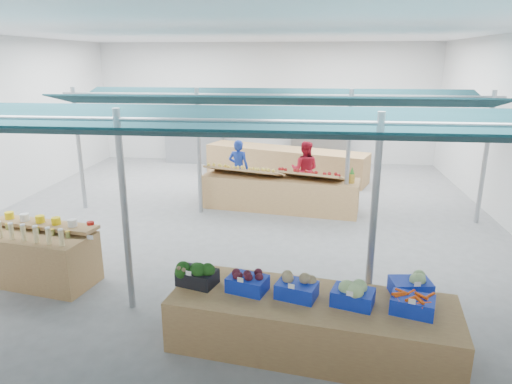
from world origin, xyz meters
TOP-DOWN VIEW (x-y plane):
  - floor at (0.00, 0.00)m, footprint 13.00×13.00m
  - hall at (0.00, 1.44)m, footprint 13.00×13.00m
  - pole_grid at (0.75, -1.75)m, footprint 10.00×4.60m
  - awnings at (0.75, -1.75)m, footprint 9.50×7.08m
  - back_shelving_left at (-2.50, 6.00)m, footprint 2.00×0.50m
  - back_shelving_right at (2.00, 6.00)m, footprint 2.00×0.50m
  - bottle_shelf at (-2.86, -3.38)m, footprint 2.07×1.45m
  - veg_counter at (1.70, -4.72)m, footprint 3.75×1.72m
  - fruit_counter at (0.91, 0.95)m, footprint 3.96×1.47m
  - far_counter at (0.86, 4.17)m, footprint 5.23×2.70m
  - crate_stack at (2.91, -4.42)m, footprint 0.59×0.51m
  - vendor_left at (-0.29, 2.05)m, footprint 0.61×0.45m
  - vendor_right at (1.51, 2.05)m, footprint 0.83×0.69m
  - crate_broccoli at (0.16, -4.49)m, footprint 0.58×0.48m
  - crate_beets at (0.86, -4.60)m, footprint 0.58×0.48m
  - crate_celeriac at (1.51, -4.69)m, footprint 0.58×0.48m
  - crate_cabbage at (2.20, -4.79)m, footprint 0.58×0.48m
  - crate_carrots at (2.90, -4.89)m, footprint 0.58×0.48m
  - sparrow at (-0.01, -4.59)m, footprint 0.12×0.09m
  - pole_ribbon at (-1.85, -3.42)m, footprint 0.12×0.12m
  - apple_heap_yellow at (-0.01, 1.00)m, footprint 2.02×1.22m
  - apple_heap_red at (1.67, 0.75)m, footprint 1.64×1.10m
  - pineapple at (2.63, 0.61)m, footprint 0.14×0.14m
  - crate_extra at (2.96, -4.45)m, footprint 0.54×0.43m

SIDE VIEW (x-z plane):
  - floor at x=0.00m, z-range 0.00..0.00m
  - crate_stack at x=2.91m, z-range 0.00..0.59m
  - veg_counter at x=1.70m, z-range 0.00..0.70m
  - fruit_counter at x=0.91m, z-range 0.00..0.83m
  - bottle_shelf at x=-2.86m, z-range -0.10..1.04m
  - far_counter at x=0.86m, z-range 0.00..0.93m
  - vendor_left at x=-0.29m, z-range 0.00..1.55m
  - vendor_right at x=1.51m, z-range 0.00..1.55m
  - crate_carrots at x=2.90m, z-range 0.67..0.96m
  - crate_beets at x=0.86m, z-range 0.69..0.98m
  - crate_celeriac at x=1.51m, z-range 0.69..1.00m
  - crate_extra at x=2.96m, z-range 0.69..1.01m
  - crate_broccoli at x=0.16m, z-range 0.69..1.04m
  - crate_cabbage at x=2.20m, z-range 0.69..1.04m
  - sparrow at x=-0.01m, z-range 0.89..1.01m
  - apple_heap_yellow at x=-0.01m, z-range 0.86..1.13m
  - apple_heap_red at x=1.67m, z-range 0.86..1.13m
  - back_shelving_left at x=-2.50m, z-range 0.00..2.00m
  - back_shelving_right at x=2.00m, z-range 0.00..2.00m
  - pineapple at x=2.63m, z-range 0.81..1.20m
  - pole_ribbon at x=-1.85m, z-range 0.94..1.22m
  - pole_grid at x=0.75m, z-range 0.31..3.31m
  - hall at x=0.00m, z-range -3.85..9.15m
  - awnings at x=0.75m, z-range 2.63..2.93m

